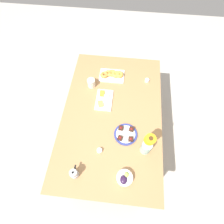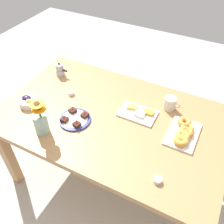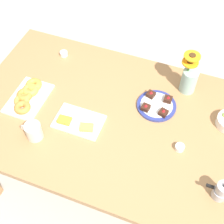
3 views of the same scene
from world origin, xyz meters
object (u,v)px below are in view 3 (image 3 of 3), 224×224
jam_cup_honey (64,53)px  jam_cup_berry (180,147)px  coffee_mug (33,131)px  dining_table (112,125)px  moka_pot (221,191)px  cheese_platter (78,121)px  croissant_platter (28,96)px  dessert_plate (157,105)px  flower_vase (189,79)px

jam_cup_honey → jam_cup_berry: 0.95m
coffee_mug → jam_cup_berry: 0.75m
dining_table → moka_pot: moka_pot is taller
cheese_platter → croissant_platter: croissant_platter is taller
dessert_plate → flower_vase: 0.24m
cheese_platter → dessert_plate: dessert_plate is taller
dining_table → croissant_platter: (0.49, 0.05, 0.11)m
dining_table → flower_vase: size_ratio=6.14×
dining_table → jam_cup_honey: (0.46, -0.35, 0.10)m
coffee_mug → cheese_platter: 0.24m
dining_table → coffee_mug: size_ratio=13.38×
dessert_plate → moka_pot: moka_pot is taller
jam_cup_berry → coffee_mug: bearing=14.8°
dessert_plate → jam_cup_honey: bearing=-16.0°
coffee_mug → croissant_platter: size_ratio=0.43×
moka_pot → dining_table: bearing=-21.9°
dessert_plate → cheese_platter: bearing=35.1°
croissant_platter → jam_cup_berry: (-0.89, 0.02, -0.01)m
jam_cup_berry → dessert_plate: size_ratio=0.22×
dessert_plate → jam_cup_berry: bearing=129.5°
cheese_platter → coffee_mug: bearing=42.3°
dessert_plate → flower_vase: bearing=-124.8°
croissant_platter → moka_pot: moka_pot is taller
croissant_platter → jam_cup_berry: size_ratio=5.83×
croissant_platter → dessert_plate: size_ratio=1.27×
coffee_mug → jam_cup_berry: (-0.72, -0.19, -0.03)m
jam_cup_berry → moka_pot: 0.29m
croissant_platter → dessert_plate: bearing=-163.7°
jam_cup_honey → flower_vase: (-0.80, 0.01, 0.08)m
jam_cup_honey → coffee_mug: bearing=102.1°
jam_cup_honey → flower_vase: bearing=179.4°
flower_vase → jam_cup_berry: bearing=97.9°
cheese_platter → jam_cup_honey: size_ratio=5.42×
flower_vase → cheese_platter: bearing=41.8°
croissant_platter → flower_vase: bearing=-154.8°
dining_table → dessert_plate: 0.28m
coffee_mug → moka_pot: bearing=-179.1°
dining_table → moka_pot: 0.68m
jam_cup_berry → flower_vase: size_ratio=0.18×
jam_cup_berry → moka_pot: moka_pot is taller
coffee_mug → flower_vase: bearing=-138.0°
coffee_mug → jam_cup_berry: size_ratio=2.49×
cheese_platter → moka_pot: moka_pot is taller
jam_cup_honey → dessert_plate: dessert_plate is taller
cheese_platter → moka_pot: size_ratio=2.18×
cheese_platter → moka_pot: 0.79m
cheese_platter → jam_cup_berry: (-0.55, -0.03, 0.00)m
jam_cup_honey → dessert_plate: 0.70m
croissant_platter → moka_pot: (-1.11, 0.20, 0.03)m
jam_cup_berry → moka_pot: bearing=141.8°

